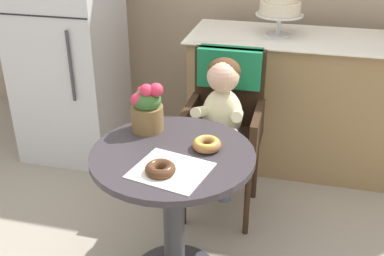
% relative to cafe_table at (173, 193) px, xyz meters
% --- Properties ---
extents(cafe_table, '(0.72, 0.72, 0.72)m').
position_rel_cafe_table_xyz_m(cafe_table, '(0.00, 0.00, 0.00)').
color(cafe_table, '#332D33').
rests_on(cafe_table, ground).
extents(wicker_chair, '(0.42, 0.45, 0.95)m').
position_rel_cafe_table_xyz_m(wicker_chair, '(0.11, 0.70, 0.13)').
color(wicker_chair, '#332114').
rests_on(wicker_chair, ground).
extents(seated_child, '(0.27, 0.32, 0.73)m').
position_rel_cafe_table_xyz_m(seated_child, '(0.11, 0.54, 0.17)').
color(seated_child, beige).
rests_on(seated_child, ground).
extents(paper_napkin, '(0.34, 0.32, 0.00)m').
position_rel_cafe_table_xyz_m(paper_napkin, '(0.03, -0.14, 0.21)').
color(paper_napkin, white).
rests_on(paper_napkin, cafe_table).
extents(donut_front, '(0.12, 0.12, 0.04)m').
position_rel_cafe_table_xyz_m(donut_front, '(-0.00, -0.17, 0.24)').
color(donut_front, '#4C2D19').
rests_on(donut_front, cafe_table).
extents(donut_mid, '(0.13, 0.13, 0.05)m').
position_rel_cafe_table_xyz_m(donut_mid, '(0.14, 0.07, 0.24)').
color(donut_mid, '#936033').
rests_on(donut_mid, cafe_table).
extents(flower_vase, '(0.16, 0.15, 0.24)m').
position_rel_cafe_table_xyz_m(flower_vase, '(-0.17, 0.18, 0.32)').
color(flower_vase, brown).
rests_on(flower_vase, cafe_table).
extents(display_counter, '(1.56, 0.62, 0.90)m').
position_rel_cafe_table_xyz_m(display_counter, '(0.55, 1.30, -0.05)').
color(display_counter, '#93754C').
rests_on(display_counter, ground).
extents(tiered_cake_stand, '(0.30, 0.30, 0.34)m').
position_rel_cafe_table_xyz_m(tiered_cake_stand, '(0.33, 1.30, 0.60)').
color(tiered_cake_stand, silver).
rests_on(tiered_cake_stand, display_counter).
extents(refrigerator, '(0.64, 0.63, 1.70)m').
position_rel_cafe_table_xyz_m(refrigerator, '(-1.05, 1.10, 0.34)').
color(refrigerator, silver).
rests_on(refrigerator, ground).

